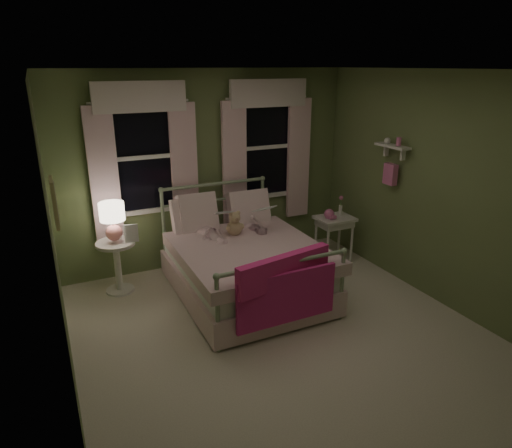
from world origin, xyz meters
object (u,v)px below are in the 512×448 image
teddy_bear (235,225)px  nightstand_right (335,224)px  bed (244,265)px  child_left (208,209)px  nightstand_left (117,260)px  child_right (250,210)px  table_lamp (112,218)px

teddy_bear → nightstand_right: 1.55m
bed → child_left: child_left is taller
bed → nightstand_left: size_ratio=3.13×
child_right → table_lamp: (-1.64, 0.26, 0.06)m
bed → nightstand_right: bearing=13.0°
child_right → nightstand_left: (-1.64, 0.26, -0.48)m
table_lamp → nightstand_right: bearing=-6.7°
child_left → table_lamp: size_ratio=1.79×
child_right → nightstand_left: child_right is taller
nightstand_left → bed: bearing=-27.2°
child_left → nightstand_left: child_left is taller
bed → table_lamp: bed is taller
child_left → nightstand_left: size_ratio=1.28×
teddy_bear → table_lamp: (-1.36, 0.42, 0.16)m
table_lamp → nightstand_right: 2.94m
bed → table_lamp: size_ratio=4.39×
bed → table_lamp: 1.63m
child_left → table_lamp: 1.11m
nightstand_left → table_lamp: bearing=90.0°
child_right → bed: bearing=51.4°
table_lamp → nightstand_left: bearing=-90.0°
table_lamp → nightstand_right: size_ratio=0.72×
child_right → nightstand_left: 1.73m
child_right → teddy_bear: 0.34m
child_left → teddy_bear: size_ratio=2.62×
bed → teddy_bear: size_ratio=6.43×
bed → table_lamp: bearing=152.8°
child_left → child_right: 0.57m
nightstand_left → nightstand_right: size_ratio=1.02×
table_lamp → nightstand_right: (2.90, -0.34, -0.40)m
child_right → teddy_bear: bearing=24.3°
bed → teddy_bear: bearing=88.8°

